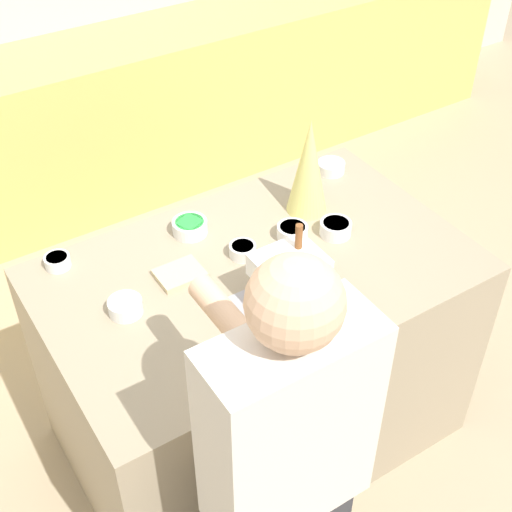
{
  "coord_description": "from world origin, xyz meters",
  "views": [
    {
      "loc": [
        -1.02,
        -1.59,
        2.57
      ],
      "look_at": [
        -0.01,
        0.0,
        0.98
      ],
      "focal_mm": 50.0,
      "sensor_mm": 36.0,
      "label": 1
    }
  ],
  "objects": [
    {
      "name": "candy_bowl_far_left",
      "position": [
        -0.01,
        0.09,
        0.95
      ],
      "size": [
        0.1,
        0.1,
        0.05
      ],
      "color": "white",
      "rests_on": "kitchen_island"
    },
    {
      "name": "ground_plane",
      "position": [
        0.0,
        0.0,
        0.0
      ],
      "size": [
        12.0,
        12.0,
        0.0
      ],
      "primitive_type": "plane",
      "color": "tan"
    },
    {
      "name": "candy_bowl_far_right",
      "position": [
        -0.59,
        0.39,
        0.94
      ],
      "size": [
        0.09,
        0.09,
        0.04
      ],
      "color": "white",
      "rests_on": "kitchen_island"
    },
    {
      "name": "person",
      "position": [
        -0.38,
        -0.73,
        0.85
      ],
      "size": [
        0.43,
        0.54,
        1.65
      ],
      "color": "#333338",
      "rests_on": "ground_plane"
    },
    {
      "name": "candy_bowl_center_rear",
      "position": [
        0.59,
        0.35,
        0.94
      ],
      "size": [
        0.11,
        0.11,
        0.04
      ],
      "color": "silver",
      "rests_on": "kitchen_island"
    },
    {
      "name": "candy_bowl_front_corner",
      "position": [
        -0.1,
        0.31,
        0.95
      ],
      "size": [
        0.13,
        0.13,
        0.05
      ],
      "color": "white",
      "rests_on": "kitchen_island"
    },
    {
      "name": "decorative_tree",
      "position": [
        0.35,
        0.19,
        1.12
      ],
      "size": [
        0.16,
        0.16,
        0.39
      ],
      "color": "#DBD675",
      "rests_on": "kitchen_island"
    },
    {
      "name": "back_cabinet_block",
      "position": [
        0.0,
        1.98,
        0.48
      ],
      "size": [
        6.0,
        0.6,
        0.95
      ],
      "color": "#DBBC60",
      "rests_on": "ground_plane"
    },
    {
      "name": "cookbook",
      "position": [
        -0.25,
        0.11,
        0.93
      ],
      "size": [
        0.16,
        0.13,
        0.02
      ],
      "color": "#CCB78C",
      "rests_on": "kitchen_island"
    },
    {
      "name": "kitchen_island",
      "position": [
        0.0,
        0.0,
        0.46
      ],
      "size": [
        1.51,
        0.95,
        0.92
      ],
      "color": "gray",
      "rests_on": "ground_plane"
    },
    {
      "name": "candy_bowl_beside_tree",
      "position": [
        0.35,
        0.01,
        0.95
      ],
      "size": [
        0.12,
        0.12,
        0.05
      ],
      "color": "white",
      "rests_on": "kitchen_island"
    },
    {
      "name": "candy_bowl_behind_tray",
      "position": [
        0.2,
        0.08,
        0.95
      ],
      "size": [
        0.11,
        0.11,
        0.05
      ],
      "color": "white",
      "rests_on": "kitchen_island"
    },
    {
      "name": "baking_tray",
      "position": [
        -0.01,
        -0.21,
        0.92
      ],
      "size": [
        0.37,
        0.26,
        0.01
      ],
      "color": "#9E9EA8",
      "rests_on": "kitchen_island"
    },
    {
      "name": "gingerbread_house",
      "position": [
        -0.01,
        -0.21,
        1.03
      ],
      "size": [
        0.22,
        0.18,
        0.28
      ],
      "color": "brown",
      "rests_on": "baking_tray"
    },
    {
      "name": "candy_bowl_near_tray_right",
      "position": [
        -0.48,
        0.05,
        0.95
      ],
      "size": [
        0.11,
        0.11,
        0.05
      ],
      "color": "white",
      "rests_on": "kitchen_island"
    }
  ]
}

